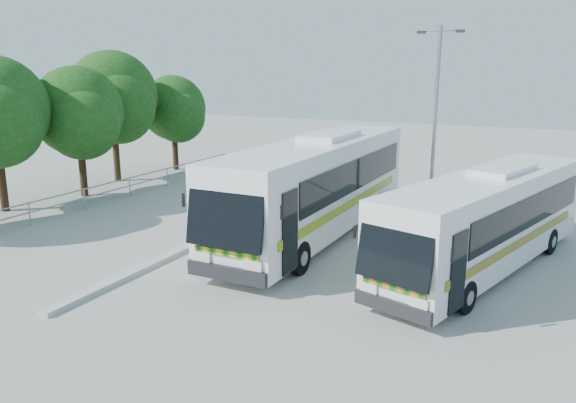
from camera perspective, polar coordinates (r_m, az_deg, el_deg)
The scene contains 9 objects.
ground at distance 19.11m, azimuth -5.18°, elevation -6.09°, with size 100.00×100.00×0.00m, color gray.
kerb_divider at distance 21.88m, azimuth -7.60°, elevation -3.40°, with size 0.40×16.00×0.15m, color #B2B2AD.
railing at distance 28.02m, azimuth -18.53°, elevation 1.15°, with size 0.06×22.00×1.00m.
tree_far_c at distance 29.81m, azimuth -20.48°, elevation 8.55°, with size 4.97×4.69×6.49m.
tree_far_d at distance 33.22m, azimuth -17.32°, elevation 10.18°, with size 5.62×5.30×7.33m.
tree_far_e at distance 36.25m, azimuth -11.49°, elevation 9.27°, with size 4.54×4.28×5.92m.
coach_main at distance 21.53m, azimuth 3.03°, elevation 1.73°, with size 2.85×13.23×3.66m.
coach_adjacent at distance 18.89m, azimuth 19.54°, elevation -1.70°, with size 5.19×11.30×3.09m.
lamppost at distance 25.46m, azimuth 14.76°, elevation 8.73°, with size 1.98×0.22×8.10m.
Camera 1 is at (9.50, -15.31, 6.39)m, focal length 35.00 mm.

